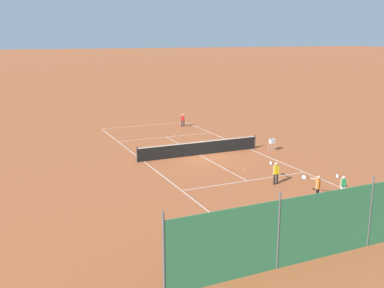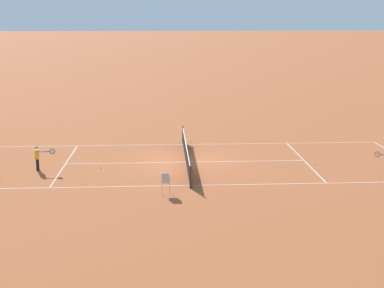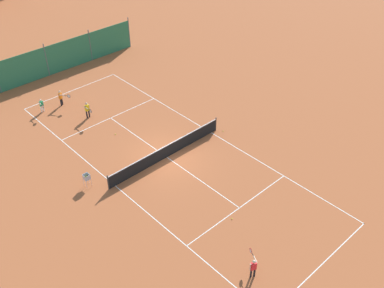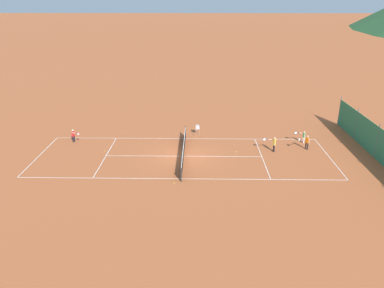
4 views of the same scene
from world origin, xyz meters
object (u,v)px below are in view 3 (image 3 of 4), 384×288
at_px(tennis_net, 167,151).
at_px(ball_hopper, 87,178).
at_px(tennis_ball_by_net_left, 232,219).
at_px(player_far_service, 61,97).
at_px(player_near_service, 87,109).
at_px(player_far_baseline, 42,105).
at_px(player_near_baseline, 253,266).
at_px(tennis_ball_alley_left, 223,131).
at_px(tennis_ball_near_corner, 115,134).

height_order(tennis_net, ball_hopper, tennis_net).
bearing_deg(tennis_ball_by_net_left, ball_hopper, 118.98).
xyz_separation_m(tennis_net, player_far_service, (-1.67, 10.43, 0.23)).
height_order(tennis_net, player_near_service, player_near_service).
bearing_deg(player_far_baseline, player_far_service, -4.65).
distance_m(player_near_baseline, player_near_service, 17.58).
bearing_deg(tennis_net, ball_hopper, 168.03).
height_order(player_near_baseline, tennis_ball_alley_left, player_near_baseline).
height_order(tennis_ball_by_net_left, ball_hopper, ball_hopper).
xyz_separation_m(player_near_baseline, tennis_ball_alley_left, (7.84, 9.47, -0.67)).
xyz_separation_m(player_far_service, tennis_ball_alley_left, (6.49, -10.90, -0.70)).
height_order(tennis_ball_alley_left, tennis_ball_near_corner, same).
xyz_separation_m(player_near_baseline, tennis_ball_by_net_left, (2.05, 3.24, -0.67)).
relative_size(tennis_net, tennis_ball_alley_left, 139.09).
height_order(player_far_service, ball_hopper, player_far_service).
height_order(player_far_baseline, tennis_ball_near_corner, player_far_baseline).
bearing_deg(tennis_ball_near_corner, tennis_ball_alley_left, -40.18).
bearing_deg(player_far_baseline, tennis_ball_alley_left, -53.83).
bearing_deg(player_far_baseline, tennis_net, -72.91).
xyz_separation_m(player_near_service, tennis_ball_near_corner, (0.19, -3.12, -0.71)).
bearing_deg(ball_hopper, player_far_baseline, 77.70).
xyz_separation_m(player_near_baseline, ball_hopper, (-2.29, 11.07, -0.05)).
xyz_separation_m(tennis_ball_by_net_left, tennis_ball_alley_left, (5.78, 6.23, 0.00)).
bearing_deg(ball_hopper, tennis_ball_near_corner, 37.24).
bearing_deg(tennis_ball_by_net_left, player_far_baseline, 97.53).
height_order(player_far_baseline, tennis_ball_alley_left, player_far_baseline).
bearing_deg(tennis_ball_alley_left, player_far_baseline, 126.17).
height_order(player_near_baseline, player_near_service, player_near_service).
bearing_deg(player_far_baseline, player_near_service, -55.47).
distance_m(tennis_net, player_far_baseline, 11.04).
bearing_deg(player_far_service, tennis_ball_by_net_left, -87.64).
distance_m(player_near_service, tennis_ball_by_net_left, 14.26).
height_order(tennis_net, tennis_ball_alley_left, tennis_net).
height_order(player_near_baseline, player_far_baseline, player_near_baseline).
xyz_separation_m(player_far_service, tennis_ball_by_net_left, (0.71, -17.13, -0.70)).
relative_size(player_near_service, tennis_ball_by_net_left, 19.34).
bearing_deg(player_near_baseline, player_far_service, 86.22).
relative_size(player_near_baseline, player_far_service, 0.96).
relative_size(player_near_baseline, tennis_ball_by_net_left, 18.17).
relative_size(player_far_baseline, ball_hopper, 1.22).
height_order(tennis_ball_near_corner, ball_hopper, ball_hopper).
relative_size(player_far_service, player_far_baseline, 1.16).
height_order(player_far_baseline, tennis_ball_by_net_left, player_far_baseline).
xyz_separation_m(tennis_ball_by_net_left, tennis_ball_near_corner, (-0.01, 11.12, 0.00)).
xyz_separation_m(tennis_net, player_near_baseline, (-3.01, -9.95, 0.20)).
height_order(tennis_net, player_far_baseline, player_far_baseline).
relative_size(player_far_baseline, tennis_ball_alley_left, 16.41).
relative_size(player_near_service, player_far_baseline, 1.18).
bearing_deg(tennis_ball_alley_left, tennis_ball_by_net_left, -132.87).
relative_size(player_far_service, tennis_ball_near_corner, 19.02).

